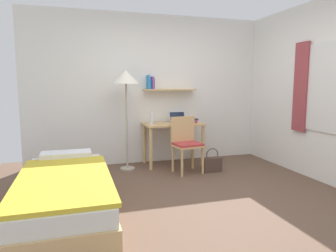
{
  "coord_description": "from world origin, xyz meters",
  "views": [
    {
      "loc": [
        -1.35,
        -3.3,
        1.39
      ],
      "look_at": [
        -0.19,
        0.51,
        0.85
      ],
      "focal_mm": 32.71,
      "sensor_mm": 36.0,
      "label": 1
    }
  ],
  "objects": [
    {
      "name": "handbag",
      "position": [
        0.72,
        1.06,
        0.13
      ],
      "size": [
        0.3,
        0.12,
        0.39
      ],
      "color": "#4C382D",
      "rests_on": "ground_plane"
    },
    {
      "name": "bed",
      "position": [
        -1.48,
        -0.06,
        0.24
      ],
      "size": [
        0.9,
        2.04,
        0.54
      ],
      "color": "tan",
      "rests_on": "ground_plane"
    },
    {
      "name": "wall_back",
      "position": [
        0.0,
        2.02,
        1.3
      ],
      "size": [
        4.4,
        0.27,
        2.6
      ],
      "color": "white",
      "rests_on": "ground_plane"
    },
    {
      "name": "wall_right",
      "position": [
        2.02,
        0.01,
        1.3
      ],
      "size": [
        0.1,
        4.4,
        2.6
      ],
      "color": "white",
      "rests_on": "ground_plane"
    },
    {
      "name": "standing_lamp",
      "position": [
        -0.56,
        1.61,
        1.44
      ],
      "size": [
        0.42,
        0.42,
        1.62
      ],
      "color": "#B2A893",
      "rests_on": "ground_plane"
    },
    {
      "name": "laptop",
      "position": [
        0.37,
        1.77,
        0.78
      ],
      "size": [
        0.3,
        0.21,
        0.2
      ],
      "color": "#B7BABF",
      "rests_on": "desk"
    },
    {
      "name": "ground_plane",
      "position": [
        0.0,
        0.0,
        0.0
      ],
      "size": [
        5.28,
        5.28,
        0.0
      ],
      "primitive_type": "plane",
      "color": "brown"
    },
    {
      "name": "book_stack",
      "position": [
        0.6,
        1.69,
        0.77
      ],
      "size": [
        0.18,
        0.23,
        0.07
      ],
      "color": "#D13D38",
      "rests_on": "desk"
    },
    {
      "name": "desk_chair",
      "position": [
        0.32,
        1.19,
        0.49
      ],
      "size": [
        0.49,
        0.45,
        0.88
      ],
      "color": "tan",
      "rests_on": "ground_plane"
    },
    {
      "name": "water_bottle",
      "position": [
        -0.13,
        1.64,
        0.84
      ],
      "size": [
        0.06,
        0.06,
        0.22
      ],
      "primitive_type": "cylinder",
      "color": "silver",
      "rests_on": "desk"
    },
    {
      "name": "desk",
      "position": [
        0.27,
        1.7,
        0.59
      ],
      "size": [
        1.02,
        0.57,
        0.73
      ],
      "color": "tan",
      "rests_on": "ground_plane"
    }
  ]
}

